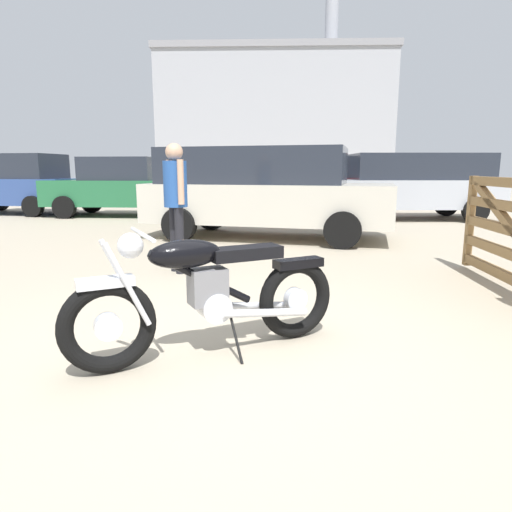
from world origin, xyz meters
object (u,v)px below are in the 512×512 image
(white_estate_far, at_px, (410,184))
(silver_sedan_mid, at_px, (263,190))
(bystander, at_px, (176,194))
(blue_hatchback_right, at_px, (123,187))
(vintage_motorcycle, at_px, (208,294))
(pale_sedan_back, at_px, (290,181))
(dark_sedan_left, at_px, (15,183))

(white_estate_far, xyz_separation_m, silver_sedan_mid, (-3.81, -3.63, 0.00))
(bystander, xyz_separation_m, blue_hatchback_right, (-3.26, 7.13, -0.18))
(vintage_motorcycle, bearing_deg, pale_sedan_back, -123.65)
(white_estate_far, relative_size, dark_sedan_left, 1.18)
(silver_sedan_mid, bearing_deg, pale_sedan_back, 95.15)
(bystander, bearing_deg, white_estate_far, 19.93)
(vintage_motorcycle, xyz_separation_m, dark_sedan_left, (-7.57, 10.20, 0.47))
(vintage_motorcycle, height_order, white_estate_far, white_estate_far)
(blue_hatchback_right, height_order, dark_sedan_left, dark_sedan_left)
(white_estate_far, height_order, silver_sedan_mid, same)
(white_estate_far, bearing_deg, pale_sedan_back, -41.99)
(blue_hatchback_right, height_order, silver_sedan_mid, silver_sedan_mid)
(blue_hatchback_right, bearing_deg, pale_sedan_back, 24.24)
(bystander, distance_m, white_estate_far, 8.25)
(vintage_motorcycle, height_order, dark_sedan_left, dark_sedan_left)
(bystander, bearing_deg, dark_sedan_left, 96.93)
(bystander, height_order, silver_sedan_mid, silver_sedan_mid)
(white_estate_far, distance_m, blue_hatchback_right, 8.06)
(silver_sedan_mid, bearing_deg, bystander, -96.51)
(pale_sedan_back, bearing_deg, vintage_motorcycle, 82.82)
(pale_sedan_back, height_order, blue_hatchback_right, pale_sedan_back)
(pale_sedan_back, xyz_separation_m, white_estate_far, (3.18, -2.51, 0.00))
(pale_sedan_back, bearing_deg, white_estate_far, 138.18)
(vintage_motorcycle, relative_size, dark_sedan_left, 0.46)
(vintage_motorcycle, xyz_separation_m, white_estate_far, (3.93, 9.35, 0.49))
(vintage_motorcycle, height_order, blue_hatchback_right, blue_hatchback_right)
(silver_sedan_mid, bearing_deg, white_estate_far, 54.61)
(pale_sedan_back, height_order, dark_sedan_left, dark_sedan_left)
(white_estate_far, xyz_separation_m, dark_sedan_left, (-11.51, 0.85, -0.02))
(pale_sedan_back, bearing_deg, dark_sedan_left, 7.73)
(blue_hatchback_right, bearing_deg, white_estate_far, -2.03)
(blue_hatchback_right, bearing_deg, vintage_motorcycle, -66.29)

